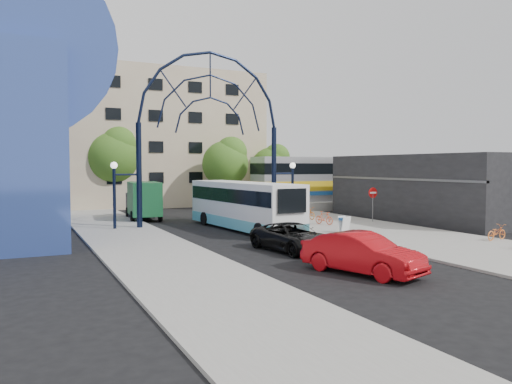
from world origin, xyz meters
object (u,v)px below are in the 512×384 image
stop_sign (285,197)px  city_bus (243,205)px  gateway_arch (210,103)px  tree_north_b (113,154)px  black_suv (293,237)px  bike_near_b (324,218)px  green_truck (143,201)px  tree_north_a (227,161)px  tree_north_c (272,165)px  do_not_enter_sign (373,196)px  bike_far_a (497,232)px  red_sedan (362,253)px  bike_near_a (307,213)px  street_name_sign (285,194)px  train_car (368,178)px  sandwich_board (344,222)px

stop_sign → city_bus: bearing=-161.9°
gateway_arch → city_bus: gateway_arch is taller
tree_north_b → city_bus: tree_north_b is taller
black_suv → bike_near_b: 10.59m
black_suv → bike_near_b: (7.02, 7.92, -0.12)m
green_truck → tree_north_a: bearing=38.5°
tree_north_c → gateway_arch: bearing=-131.0°
stop_sign → green_truck: 11.31m
do_not_enter_sign → bike_far_a: do_not_enter_sign is taller
tree_north_b → red_sedan: size_ratio=1.66×
stop_sign → bike_near_a: size_ratio=1.40×
street_name_sign → bike_far_a: size_ratio=1.74×
tree_north_b → bike_near_b: (10.71, -19.89, -4.69)m
gateway_arch → tree_north_c: 18.95m
train_car → city_bus: size_ratio=2.19×
tree_north_a → sandwich_board: bearing=-91.5°
tree_north_b → city_bus: size_ratio=0.70×
red_sedan → bike_far_a: (11.63, 3.29, -0.25)m
gateway_arch → stop_sign: size_ratio=5.46×
bike_far_a → gateway_arch: bearing=31.0°
stop_sign → red_sedan: stop_sign is taller
tree_north_c → red_sedan: size_ratio=1.35×
gateway_arch → city_bus: size_ratio=1.19×
tree_north_a → bike_near_a: 13.12m
bike_near_a → green_truck: bearing=142.2°
train_car → red_sedan: size_ratio=5.20×
train_car → tree_north_c: tree_north_c is taller
gateway_arch → train_car: size_ratio=0.54×
do_not_enter_sign → tree_north_b: bearing=126.7°
street_name_sign → green_truck: green_truck is taller
sandwich_board → bike_near_b: sandwich_board is taller
do_not_enter_sign → tree_north_c: size_ratio=0.38×
tree_north_a → black_suv: 24.94m
do_not_enter_sign → bike_far_a: bearing=-88.4°
bike_near_b → tree_north_b: bearing=100.2°
sandwich_board → bike_far_a: sandwich_board is taller
street_name_sign → red_sedan: 17.02m
do_not_enter_sign → sandwich_board: 6.85m
train_car → bike_near_a: (-12.41, -8.48, -2.31)m
city_bus → gateway_arch: bearing=103.6°
red_sedan → bike_near_a: bearing=46.2°
street_name_sign → bike_far_a: bearing=-64.5°
stop_sign → bike_far_a: 13.84m
black_suv → red_sedan: bearing=-98.1°
do_not_enter_sign → tree_north_b: tree_north_b is taller
black_suv → tree_north_b: bearing=91.0°
do_not_enter_sign → tree_north_a: bearing=107.0°
red_sedan → bike_near_b: 15.26m
sandwich_board → bike_near_b: bearing=73.1°
green_truck → bike_near_a: 12.69m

